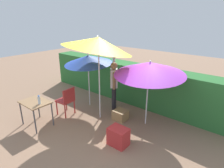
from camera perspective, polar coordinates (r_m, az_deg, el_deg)
name	(u,v)px	position (r m, az deg, el deg)	size (l,w,h in m)	color
ground_plane	(106,122)	(5.62, -1.98, -11.43)	(24.00, 24.00, 0.00)	#937056
hedge_row	(138,84)	(6.61, 7.99, -0.14)	(8.00, 0.70, 1.35)	#2D7033
umbrella_rainbow	(98,44)	(5.16, -4.23, 12.09)	(1.97, 1.94, 2.64)	silver
umbrella_orange	(149,68)	(4.98, 11.26, 4.72)	(1.87, 1.89, 1.89)	silver
umbrella_yellow	(88,60)	(6.12, -7.21, 7.35)	(1.54, 1.55, 1.80)	silver
person_vendor	(114,83)	(5.93, 0.58, 0.32)	(0.42, 0.48, 1.88)	black
chair_plastic	(67,100)	(5.94, -13.56, -4.60)	(0.47, 0.47, 0.89)	#B72D2D
cooler_box	(118,137)	(4.64, 1.93, -15.60)	(0.46, 0.34, 0.45)	red
crate_cardboard	(120,115)	(5.69, 2.53, -9.33)	(0.39, 0.36, 0.29)	#9E7A4C
folding_table	(35,105)	(5.60, -22.14, -5.78)	(0.80, 0.60, 0.72)	#4C4C51
bottle_water	(39,100)	(5.34, -21.17, -4.49)	(0.07, 0.07, 0.24)	silver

